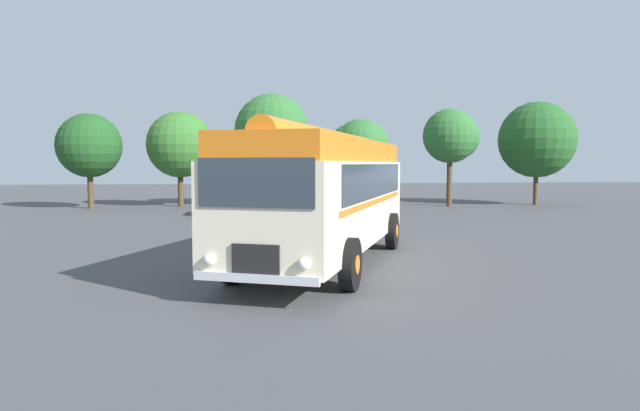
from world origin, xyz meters
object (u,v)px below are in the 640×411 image
(car_mid_left, at_px, (289,198))
(car_mid_right, at_px, (341,198))
(car_near_left, at_px, (235,199))
(vintage_bus, at_px, (327,191))

(car_mid_left, distance_m, car_mid_right, 2.70)
(car_near_left, distance_m, car_mid_right, 5.43)
(car_mid_left, bearing_deg, car_near_left, -159.29)
(car_near_left, relative_size, car_mid_left, 1.00)
(car_mid_left, bearing_deg, car_mid_right, -11.30)
(vintage_bus, xyz_separation_m, car_mid_right, (2.67, 14.19, -1.05))
(vintage_bus, bearing_deg, car_mid_right, 79.33)
(car_mid_right, bearing_deg, car_mid_left, 168.70)
(car_near_left, height_order, car_mid_left, same)
(vintage_bus, relative_size, car_mid_right, 2.33)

